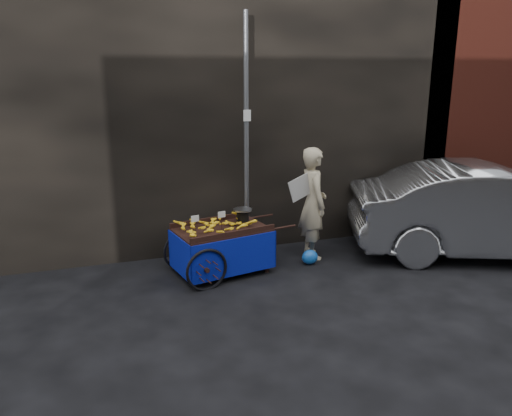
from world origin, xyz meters
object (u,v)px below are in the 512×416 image
object	(u,v)px
parked_car	(493,211)
plastic_bag	(310,257)
banana_cart	(219,234)
vendor	(313,203)

from	to	relation	value
parked_car	plastic_bag	bearing A→B (deg)	101.59
banana_cart	plastic_bag	world-z (taller)	banana_cart
banana_cart	vendor	xyz separation A→B (m)	(1.68, 0.21, 0.30)
plastic_bag	parked_car	size ratio (longest dim) A/B	0.06
banana_cart	parked_car	bearing A→B (deg)	-19.61
vendor	plastic_bag	bearing A→B (deg)	156.10
plastic_bag	vendor	bearing A→B (deg)	61.57
parked_car	vendor	bearing A→B (deg)	95.00
plastic_bag	parked_car	distance (m)	3.26
banana_cart	vendor	bearing A→B (deg)	-4.24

